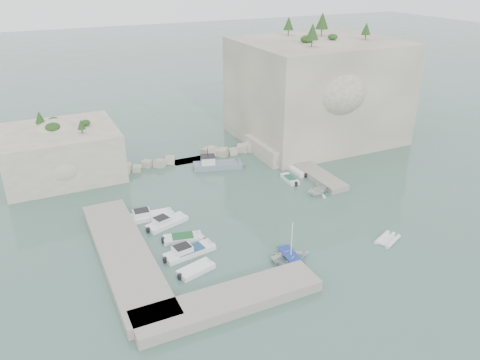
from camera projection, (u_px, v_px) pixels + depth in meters
name	position (u px, v px, depth m)	size (l,w,h in m)	color
ground	(261.00, 221.00, 57.51)	(400.00, 400.00, 0.00)	#476A5D
cliff_east	(317.00, 90.00, 81.69)	(26.00, 22.00, 17.00)	beige
cliff_terrace	(280.00, 147.00, 76.76)	(8.00, 10.00, 2.50)	beige
outcrop_west	(61.00, 152.00, 68.61)	(16.00, 14.00, 7.00)	beige
quay_west	(125.00, 255.00, 49.80)	(5.00, 24.00, 1.10)	#9E9689
quay_south	(229.00, 300.00, 43.15)	(18.00, 4.00, 1.10)	#9E9689
ledge_east	(309.00, 169.00, 70.79)	(3.00, 16.00, 0.80)	#9E9689
breakwater	(191.00, 156.00, 74.78)	(28.00, 3.00, 1.40)	beige
motorboat_a	(149.00, 218.00, 58.05)	(6.43, 1.91, 1.40)	white
motorboat_b	(167.00, 225.00, 56.64)	(5.67, 1.86, 1.40)	white
motorboat_c	(183.00, 240.00, 53.49)	(4.76, 1.73, 0.70)	silver
motorboat_d	(190.00, 254.00, 50.99)	(6.25, 1.86, 1.40)	white
motorboat_e	(196.00, 272.00, 48.07)	(4.22, 1.72, 0.70)	white
rowboat	(291.00, 259.00, 50.10)	(3.05, 4.28, 0.89)	white
inflatable_dinghy	(387.00, 241.00, 53.37)	(3.46, 1.68, 0.44)	silver
tender_east_a	(317.00, 194.00, 63.97)	(2.98, 3.45, 1.82)	white
tender_east_b	(290.00, 181.00, 67.92)	(3.94, 1.34, 0.70)	white
tender_east_c	(297.00, 171.00, 71.03)	(5.25, 1.70, 0.70)	white
tender_east_d	(285.00, 166.00, 72.73)	(1.56, 4.15, 1.60)	white
work_boat	(218.00, 168.00, 72.25)	(8.10, 2.39, 2.20)	slate
rowboat_mast	(292.00, 239.00, 49.02)	(0.10, 0.10, 4.20)	white
vegetation	(289.00, 35.00, 76.81)	(53.48, 13.88, 13.40)	#1E4219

